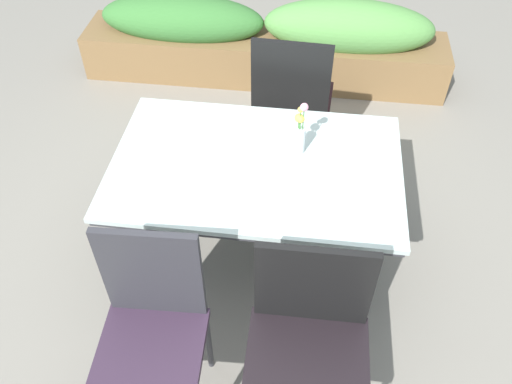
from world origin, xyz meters
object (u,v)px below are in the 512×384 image
at_px(dining_table, 256,172).
at_px(chair_near_right, 309,341).
at_px(chair_far_side, 292,98).
at_px(chair_near_left, 152,324).
at_px(flower_vase, 300,131).
at_px(planter_box, 266,41).

distance_m(dining_table, chair_near_right, 0.88).
distance_m(dining_table, chair_far_side, 0.83).
height_order(chair_near_left, flower_vase, flower_vase).
height_order(dining_table, chair_far_side, chair_far_side).
bearing_deg(chair_near_right, chair_far_side, -83.99).
relative_size(dining_table, chair_near_right, 1.48).
relative_size(chair_far_side, chair_near_left, 1.00).
bearing_deg(chair_near_left, dining_table, -113.85).
bearing_deg(chair_near_right, chair_near_left, -0.83).
bearing_deg(flower_vase, chair_near_left, -118.94).
distance_m(dining_table, planter_box, 1.87).
bearing_deg(chair_near_left, planter_box, -96.06).
xyz_separation_m(dining_table, chair_far_side, (0.12, 0.81, -0.12)).
bearing_deg(flower_vase, planter_box, 101.72).
relative_size(dining_table, chair_near_left, 1.43).
bearing_deg(chair_near_right, dining_table, -69.92).
xyz_separation_m(chair_far_side, chair_near_right, (0.20, -1.63, 0.02)).
distance_m(chair_near_left, planter_box, 2.67).
relative_size(dining_table, chair_far_side, 1.43).
height_order(chair_far_side, planter_box, chair_far_side).
bearing_deg(chair_near_right, planter_box, -80.79).
bearing_deg(planter_box, chair_near_left, -93.47).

